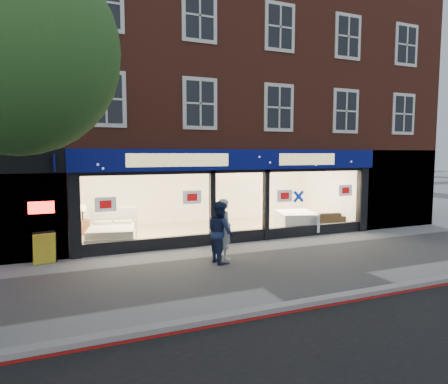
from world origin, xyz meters
TOP-DOWN VIEW (x-y plane):
  - ground at (0.00, 0.00)m, footprint 120.00×120.00m
  - kerb_line at (0.00, -3.10)m, footprint 60.00×0.10m
  - kerb_stone at (0.00, -2.90)m, footprint 60.00×0.25m
  - showroom_floor at (0.00, 5.25)m, footprint 11.00×4.50m
  - building at (-0.02, 6.93)m, footprint 19.00×8.26m
  - display_bed at (-4.27, 4.33)m, footprint 1.98×2.26m
  - bedside_table at (-5.10, 6.23)m, footprint 0.55×0.55m
  - mattress_stack at (2.95, 4.00)m, footprint 1.82×2.07m
  - sofa at (4.60, 4.41)m, footprint 1.91×1.05m
  - a_board at (-6.35, 2.66)m, footprint 0.66×0.48m
  - pedestrian_grey at (-1.40, 1.18)m, footprint 0.47×0.69m
  - pedestrian_blue at (-1.65, 0.87)m, footprint 0.73×0.91m

SIDE VIEW (x-z plane):
  - ground at x=0.00m, z-range 0.00..0.00m
  - kerb_line at x=0.00m, z-range 0.00..0.01m
  - showroom_floor at x=0.00m, z-range 0.00..0.10m
  - kerb_stone at x=0.00m, z-range 0.00..0.12m
  - sofa at x=4.60m, z-range 0.10..0.63m
  - bedside_table at x=-5.10m, z-range 0.10..0.65m
  - display_bed at x=-4.27m, z-range -0.14..0.97m
  - mattress_stack at x=2.95m, z-range 0.10..0.80m
  - a_board at x=-6.35m, z-range 0.00..0.93m
  - pedestrian_blue at x=-1.65m, z-range 0.00..1.79m
  - pedestrian_grey at x=-1.40m, z-range 0.00..1.82m
  - building at x=-0.02m, z-range 1.52..11.82m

